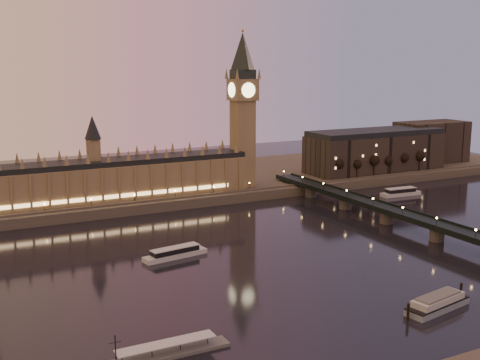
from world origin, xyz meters
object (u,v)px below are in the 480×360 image
object	(u,v)px
moored_barge	(438,303)
cruise_boat_a	(175,253)
pontoon_pier	(169,352)
cruise_boat_b	(401,192)

from	to	relation	value
moored_barge	cruise_boat_a	bearing A→B (deg)	112.17
cruise_boat_a	pontoon_pier	size ratio (longest dim) A/B	0.81
cruise_boat_a	cruise_boat_b	xyz separation A→B (m)	(183.54, 53.52, 0.17)
cruise_boat_b	pontoon_pier	size ratio (longest dim) A/B	0.75
cruise_boat_a	cruise_boat_b	distance (m)	191.19
cruise_boat_a	moored_barge	xyz separation A→B (m)	(63.57, -99.70, 0.39)
cruise_boat_a	pontoon_pier	bearing A→B (deg)	-121.00
cruise_boat_a	moored_barge	bearing A→B (deg)	-66.13
cruise_boat_b	cruise_boat_a	bearing A→B (deg)	-159.73
cruise_boat_b	moored_barge	size ratio (longest dim) A/B	0.90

